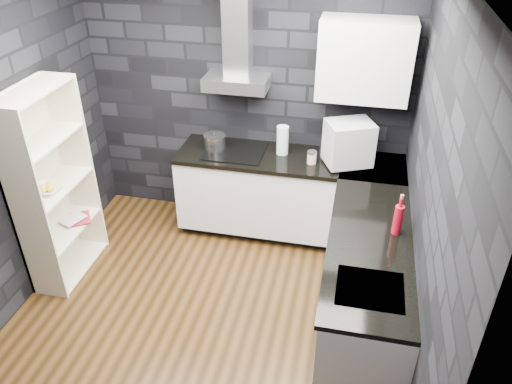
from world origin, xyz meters
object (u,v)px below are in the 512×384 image
(bookshelf, at_px, (54,188))
(utensil_crock, at_px, (324,149))
(fruit_bowl, at_px, (48,189))
(appliance_garage, at_px, (349,143))
(pot, at_px, (215,142))
(red_bottle, at_px, (398,220))
(glass_vase, at_px, (283,140))
(storage_jar, at_px, (312,158))

(bookshelf, bearing_deg, utensil_crock, 17.08)
(fruit_bowl, bearing_deg, appliance_garage, 23.01)
(pot, bearing_deg, utensil_crock, 5.15)
(bookshelf, height_order, fruit_bowl, bookshelf)
(pot, bearing_deg, red_bottle, -31.39)
(appliance_garage, bearing_deg, glass_vase, 146.93)
(bookshelf, bearing_deg, pot, 31.68)
(glass_vase, xyz_separation_m, appliance_garage, (0.63, -0.10, 0.08))
(pot, distance_m, storage_jar, 0.98)
(utensil_crock, height_order, fruit_bowl, utensil_crock)
(pot, bearing_deg, storage_jar, -5.33)
(pot, height_order, appliance_garage, appliance_garage)
(glass_vase, xyz_separation_m, utensil_crock, (0.40, 0.05, -0.08))
(glass_vase, distance_m, fruit_bowl, 2.16)
(red_bottle, relative_size, bookshelf, 0.13)
(glass_vase, height_order, utensil_crock, glass_vase)
(storage_jar, height_order, appliance_garage, appliance_garage)
(storage_jar, relative_size, bookshelf, 0.06)
(storage_jar, height_order, utensil_crock, utensil_crock)
(pot, relative_size, red_bottle, 0.88)
(storage_jar, bearing_deg, pot, 174.67)
(pot, relative_size, bookshelf, 0.12)
(utensil_crock, height_order, appliance_garage, appliance_garage)
(bookshelf, xyz_separation_m, fruit_bowl, (0.00, -0.08, 0.04))
(pot, distance_m, glass_vase, 0.67)
(storage_jar, bearing_deg, appliance_garage, 7.34)
(storage_jar, xyz_separation_m, bookshelf, (-2.14, -0.92, -0.05))
(storage_jar, distance_m, bookshelf, 2.33)
(appliance_garage, height_order, red_bottle, appliance_garage)
(glass_vase, relative_size, bookshelf, 0.16)
(utensil_crock, distance_m, appliance_garage, 0.32)
(storage_jar, bearing_deg, red_bottle, -51.87)
(glass_vase, distance_m, utensil_crock, 0.41)
(utensil_crock, relative_size, red_bottle, 0.52)
(pot, height_order, red_bottle, red_bottle)
(storage_jar, bearing_deg, glass_vase, 155.69)
(storage_jar, bearing_deg, utensil_crock, 62.68)
(utensil_crock, bearing_deg, storage_jar, -117.32)
(appliance_garage, xyz_separation_m, bookshelf, (-2.46, -0.96, -0.22))
(fruit_bowl, bearing_deg, pot, 43.21)
(glass_vase, relative_size, appliance_garage, 0.70)
(red_bottle, bearing_deg, storage_jar, 128.13)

